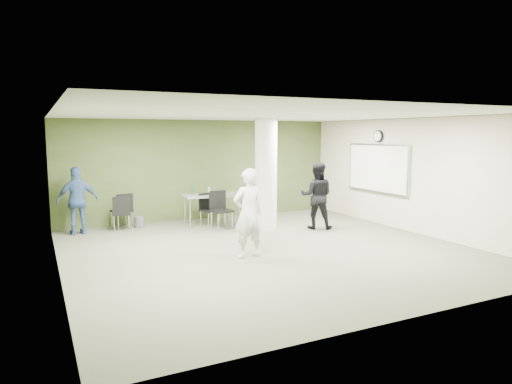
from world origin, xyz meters
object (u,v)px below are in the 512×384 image
folding_table (215,196)px  woman_white (248,213)px  man_black (317,196)px  chair_back_left (121,211)px  man_blue (78,201)px

folding_table → woman_white: (-0.61, -3.40, 0.12)m
folding_table → woman_white: bearing=-95.6°
folding_table → man_black: size_ratio=1.04×
chair_back_left → folding_table: bearing=-177.7°
woman_white → man_black: size_ratio=1.03×
folding_table → chair_back_left: (-2.42, 0.20, -0.25)m
chair_back_left → man_black: 4.93m
folding_table → man_black: bearing=-33.6°
folding_table → chair_back_left: folding_table is taller
folding_table → man_black: man_black is taller
chair_back_left → woman_white: size_ratio=0.50×
chair_back_left → man_blue: bearing=1.4°
folding_table → woman_white: 3.46m
chair_back_left → man_black: bearing=164.8°
woman_white → chair_back_left: bearing=-66.9°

